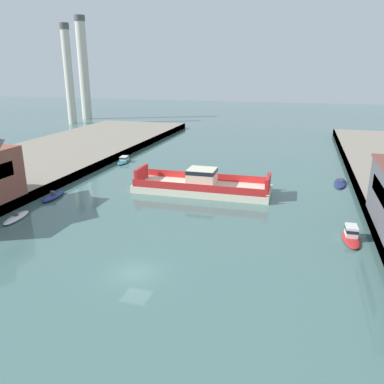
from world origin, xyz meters
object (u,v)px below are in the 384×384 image
Objects in this scene: smokestack_distant_a at (83,66)px; chain_ferry at (202,185)px; moored_boat_near_left at (351,235)px; moored_boat_mid_right at (16,217)px; smokestack_distant_b at (68,72)px; moored_boat_near_right at (340,183)px; moored_boat_mid_left at (124,160)px; moored_boat_far_left at (53,196)px.

chain_ferry is at bearing -49.82° from smokestack_distant_a.
chain_ferry is 3.76× the size of moored_boat_near_left.
moored_boat_near_left is 1.10× the size of moored_boat_mid_right.
smokestack_distant_a reaches higher than moored_boat_near_left.
moored_boat_near_right is at bearing -32.54° from smokestack_distant_b.
smokestack_distant_a reaches higher than moored_boat_mid_left.
moored_boat_near_right is at bearing 26.38° from chain_ferry.
smokestack_distant_a reaches higher than moored_boat_mid_right.
moored_boat_mid_left is at bearing -48.89° from smokestack_distant_b.
moored_boat_mid_left is 1.18× the size of moored_boat_mid_right.
moored_boat_mid_right is (0.65, -32.41, -0.16)m from moored_boat_mid_left.
moored_boat_mid_right is at bearing -145.48° from moored_boat_near_right.
moored_boat_near_left is at bearing -91.34° from moored_boat_near_right.
smokestack_distant_b reaches higher than moored_boat_near_right.
smokestack_distant_a is at bearing 133.70° from moored_boat_near_left.
moored_boat_mid_left is at bearing 146.11° from moored_boat_near_left.
smokestack_distant_b reaches higher than chain_ferry.
moored_boat_far_left is at bearing -89.97° from moored_boat_mid_left.
moored_boat_mid_left is (-20.24, 14.94, -0.67)m from chain_ferry.
moored_boat_near_left is 0.15× the size of smokestack_distant_a.
smokestack_distant_a reaches higher than chain_ferry.
moored_boat_mid_right is (-40.43, -27.80, 0.07)m from moored_boat_near_right.
smokestack_distant_a is at bearing 130.18° from chain_ferry.
moored_boat_near_left is at bearing -33.89° from moored_boat_mid_left.
smokestack_distant_a reaches higher than smokestack_distant_b.
moored_boat_near_left reaches higher than moored_boat_mid_right.
moored_boat_near_left is (20.30, -12.30, -0.52)m from chain_ferry.
moored_boat_near_right is at bearing 34.52° from moored_boat_mid_right.
smokestack_distant_a is (-64.82, 76.76, 18.02)m from chain_ferry.
moored_boat_near_left is 40.68m from moored_boat_far_left.
smokestack_distant_a reaches higher than moored_boat_near_right.
moored_boat_near_right is 49.07m from moored_boat_mid_right.
moored_boat_mid_right is at bearing -88.85° from moored_boat_mid_left.
moored_boat_near_left is at bearing 7.39° from moored_boat_mid_right.
smokestack_distant_b is at bearing -81.14° from smokestack_distant_a.
moored_boat_mid_right is at bearing -61.98° from smokestack_distant_b.
moored_boat_near_left reaches higher than moored_boat_far_left.
smokestack_distant_a is (-85.12, 89.06, 18.54)m from moored_boat_near_left.
moored_boat_mid_right is 93.46m from smokestack_distant_b.
moored_boat_far_left is at bearing -154.95° from moored_boat_near_right.
moored_boat_near_right is at bearing -6.40° from moored_boat_mid_left.
chain_ferry is 0.58× the size of smokestack_distant_a.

